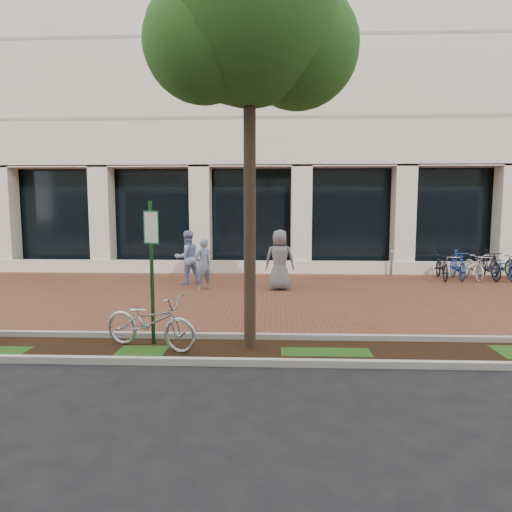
{
  "coord_description": "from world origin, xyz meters",
  "views": [
    {
      "loc": [
        0.95,
        -13.28,
        2.62
      ],
      "look_at": [
        0.44,
        -0.8,
        1.26
      ],
      "focal_mm": 32.0,
      "sensor_mm": 36.0,
      "label": 1
    }
  ],
  "objects_px": {
    "parking_sign": "(151,256)",
    "pedestrian_right": "(280,260)",
    "pedestrian_left": "(203,264)",
    "bollard": "(391,263)",
    "pedestrian_mid": "(187,257)",
    "locked_bicycle": "(151,322)",
    "bike_rack_cluster": "(489,266)",
    "street_tree": "(252,27)"
  },
  "relations": [
    {
      "from": "parking_sign",
      "to": "pedestrian_right",
      "type": "relative_size",
      "value": 1.43
    },
    {
      "from": "pedestrian_left",
      "to": "bollard",
      "type": "height_order",
      "value": "pedestrian_left"
    },
    {
      "from": "pedestrian_mid",
      "to": "bollard",
      "type": "height_order",
      "value": "pedestrian_mid"
    },
    {
      "from": "bollard",
      "to": "locked_bicycle",
      "type": "bearing_deg",
      "value": -126.15
    },
    {
      "from": "pedestrian_left",
      "to": "bike_rack_cluster",
      "type": "bearing_deg",
      "value": 149.9
    },
    {
      "from": "street_tree",
      "to": "pedestrian_right",
      "type": "distance_m",
      "value": 7.62
    },
    {
      "from": "pedestrian_right",
      "to": "bike_rack_cluster",
      "type": "relative_size",
      "value": 0.45
    },
    {
      "from": "locked_bicycle",
      "to": "pedestrian_mid",
      "type": "height_order",
      "value": "pedestrian_mid"
    },
    {
      "from": "locked_bicycle",
      "to": "pedestrian_right",
      "type": "relative_size",
      "value": 1.02
    },
    {
      "from": "bollard",
      "to": "street_tree",
      "type": "bearing_deg",
      "value": -118.19
    },
    {
      "from": "locked_bicycle",
      "to": "pedestrian_left",
      "type": "bearing_deg",
      "value": 20.63
    },
    {
      "from": "street_tree",
      "to": "pedestrian_left",
      "type": "distance_m",
      "value": 7.94
    },
    {
      "from": "bike_rack_cluster",
      "to": "pedestrian_mid",
      "type": "bearing_deg",
      "value": -170.98
    },
    {
      "from": "parking_sign",
      "to": "bollard",
      "type": "height_order",
      "value": "parking_sign"
    },
    {
      "from": "street_tree",
      "to": "bike_rack_cluster",
      "type": "bearing_deg",
      "value": 45.5
    },
    {
      "from": "parking_sign",
      "to": "bike_rack_cluster",
      "type": "distance_m",
      "value": 12.97
    },
    {
      "from": "street_tree",
      "to": "bike_rack_cluster",
      "type": "height_order",
      "value": "street_tree"
    },
    {
      "from": "pedestrian_left",
      "to": "pedestrian_right",
      "type": "bearing_deg",
      "value": 136.21
    },
    {
      "from": "locked_bicycle",
      "to": "bike_rack_cluster",
      "type": "distance_m",
      "value": 13.05
    },
    {
      "from": "locked_bicycle",
      "to": "bike_rack_cluster",
      "type": "xyz_separation_m",
      "value": [
        9.98,
        8.42,
        -0.01
      ]
    },
    {
      "from": "pedestrian_right",
      "to": "pedestrian_left",
      "type": "bearing_deg",
      "value": 2.98
    },
    {
      "from": "parking_sign",
      "to": "pedestrian_right",
      "type": "height_order",
      "value": "parking_sign"
    },
    {
      "from": "locked_bicycle",
      "to": "parking_sign",
      "type": "bearing_deg",
      "value": 26.21
    },
    {
      "from": "pedestrian_mid",
      "to": "locked_bicycle",
      "type": "bearing_deg",
      "value": 62.5
    },
    {
      "from": "street_tree",
      "to": "locked_bicycle",
      "type": "distance_m",
      "value": 5.55
    },
    {
      "from": "locked_bicycle",
      "to": "bollard",
      "type": "xyz_separation_m",
      "value": [
        6.69,
        9.16,
        -0.01
      ]
    },
    {
      "from": "pedestrian_right",
      "to": "street_tree",
      "type": "bearing_deg",
      "value": 88.19
    },
    {
      "from": "locked_bicycle",
      "to": "bollard",
      "type": "distance_m",
      "value": 11.34
    },
    {
      "from": "locked_bicycle",
      "to": "street_tree",
      "type": "bearing_deg",
      "value": -63.89
    },
    {
      "from": "street_tree",
      "to": "pedestrian_mid",
      "type": "xyz_separation_m",
      "value": [
        -2.55,
        6.91,
        -4.82
      ]
    },
    {
      "from": "parking_sign",
      "to": "street_tree",
      "type": "height_order",
      "value": "street_tree"
    },
    {
      "from": "bollard",
      "to": "bike_rack_cluster",
      "type": "xyz_separation_m",
      "value": [
        3.29,
        -0.74,
        -0.0
      ]
    },
    {
      "from": "bike_rack_cluster",
      "to": "parking_sign",
      "type": "bearing_deg",
      "value": -138.88
    },
    {
      "from": "pedestrian_mid",
      "to": "pedestrian_left",
      "type": "bearing_deg",
      "value": 92.69
    },
    {
      "from": "street_tree",
      "to": "locked_bicycle",
      "type": "relative_size",
      "value": 3.85
    },
    {
      "from": "pedestrian_right",
      "to": "locked_bicycle",
      "type": "bearing_deg",
      "value": 71.82
    },
    {
      "from": "locked_bicycle",
      "to": "pedestrian_right",
      "type": "height_order",
      "value": "pedestrian_right"
    },
    {
      "from": "locked_bicycle",
      "to": "bollard",
      "type": "bearing_deg",
      "value": -15.37
    },
    {
      "from": "locked_bicycle",
      "to": "bollard",
      "type": "relative_size",
      "value": 1.97
    },
    {
      "from": "locked_bicycle",
      "to": "bike_rack_cluster",
      "type": "height_order",
      "value": "bike_rack_cluster"
    },
    {
      "from": "locked_bicycle",
      "to": "pedestrian_mid",
      "type": "relative_size",
      "value": 1.07
    },
    {
      "from": "street_tree",
      "to": "pedestrian_right",
      "type": "bearing_deg",
      "value": 84.5
    }
  ]
}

